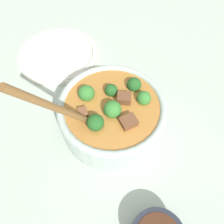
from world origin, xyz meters
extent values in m
plane|color=#ADBCAD|center=(0.00, 0.00, 0.00)|extent=(4.00, 4.00, 0.00)
cylinder|color=#B2C6BC|center=(0.00, 0.00, 0.04)|extent=(0.23, 0.23, 0.08)
torus|color=#B2C6BC|center=(0.00, 0.00, 0.08)|extent=(0.23, 0.23, 0.02)
cylinder|color=#B27533|center=(0.00, 0.00, 0.06)|extent=(0.21, 0.21, 0.05)
sphere|color=#235B23|center=(-0.03, 0.00, 0.09)|extent=(0.03, 0.03, 0.03)
cylinder|color=#6B9956|center=(-0.03, 0.00, 0.07)|extent=(0.01, 0.01, 0.01)
sphere|color=#387F33|center=(0.02, 0.00, 0.09)|extent=(0.04, 0.04, 0.04)
cylinder|color=#6B9956|center=(0.02, 0.00, 0.06)|extent=(0.01, 0.01, 0.02)
sphere|color=#235B23|center=(-0.05, 0.05, 0.09)|extent=(0.03, 0.03, 0.03)
cylinder|color=#6B9956|center=(-0.05, 0.05, 0.06)|extent=(0.01, 0.01, 0.01)
sphere|color=#387F33|center=(-0.01, 0.07, 0.09)|extent=(0.03, 0.03, 0.03)
cylinder|color=#6B9956|center=(-0.01, 0.07, 0.06)|extent=(0.01, 0.01, 0.01)
sphere|color=#387F33|center=(-0.03, -0.05, 0.09)|extent=(0.03, 0.03, 0.03)
cylinder|color=#6B9956|center=(-0.03, -0.05, 0.06)|extent=(0.01, 0.01, 0.02)
sphere|color=#235B23|center=(0.05, -0.03, 0.09)|extent=(0.03, 0.03, 0.03)
cylinder|color=#6B9956|center=(0.05, -0.03, 0.07)|extent=(0.01, 0.01, 0.02)
cube|color=brown|center=(0.04, 0.03, 0.08)|extent=(0.04, 0.04, 0.02)
cube|color=brown|center=(-0.01, 0.03, 0.09)|extent=(0.03, 0.03, 0.02)
cube|color=brown|center=(0.02, -0.06, 0.08)|extent=(0.03, 0.02, 0.02)
ellipsoid|color=brown|center=(0.03, -0.05, 0.07)|extent=(0.04, 0.03, 0.01)
cylinder|color=brown|center=(0.06, -0.09, 0.17)|extent=(0.07, 0.10, 0.19)
cylinder|color=silver|center=(-0.24, -0.15, 0.01)|extent=(0.23, 0.23, 0.01)
torus|color=silver|center=(-0.24, -0.15, 0.01)|extent=(0.22, 0.22, 0.01)
camera|label=1|loc=(0.26, -0.01, 0.45)|focal=35.00mm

